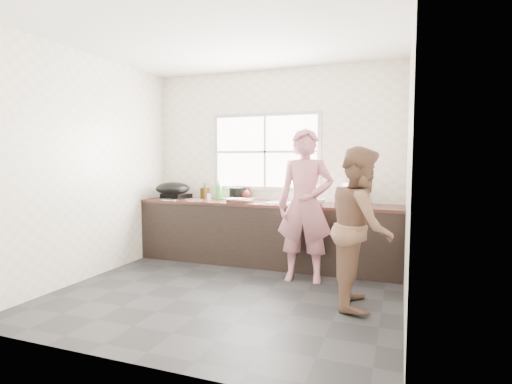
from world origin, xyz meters
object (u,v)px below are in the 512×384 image
(bottle_brown_short, at_px, (246,193))
(dish_rack, at_px, (353,194))
(plate_food, at_px, (227,199))
(pot_lid_left, at_px, (169,200))
(woman, at_px, (305,210))
(burner, at_px, (177,195))
(glass_jar, at_px, (209,197))
(cutting_board, at_px, (240,201))
(bowl_mince, at_px, (236,200))
(wok, at_px, (173,188))
(bottle_brown_tall, at_px, (205,191))
(bowl_crabs, at_px, (315,202))
(black_pot, at_px, (238,193))
(bowl_held, at_px, (306,203))
(pot_lid_right, at_px, (194,200))
(person_side, at_px, (361,227))
(bottle_green, at_px, (219,190))

(bottle_brown_short, distance_m, dish_rack, 1.56)
(plate_food, relative_size, pot_lid_left, 0.84)
(woman, relative_size, burner, 4.45)
(plate_food, xyz_separation_m, glass_jar, (-0.19, -0.18, 0.04))
(pot_lid_left, bearing_deg, cutting_board, 2.87)
(bottle_brown_short, height_order, pot_lid_left, bottle_brown_short)
(bowl_mince, bearing_deg, wok, 172.03)
(pot_lid_left, bearing_deg, bottle_brown_tall, 48.98)
(bowl_crabs, distance_m, burner, 2.25)
(bottle_brown_tall, relative_size, dish_rack, 0.53)
(plate_food, bearing_deg, black_pot, 13.67)
(wok, bearing_deg, bowl_held, -4.55)
(cutting_board, bearing_deg, pot_lid_right, 175.86)
(bowl_held, relative_size, plate_food, 0.96)
(woman, relative_size, black_pot, 6.98)
(wok, bearing_deg, black_pot, 16.75)
(person_side, xyz_separation_m, bottle_brown_tall, (-2.42, 1.36, 0.18))
(cutting_board, bearing_deg, dish_rack, 6.43)
(person_side, bearing_deg, bowl_crabs, 25.63)
(person_side, relative_size, cutting_board, 4.25)
(bowl_held, bearing_deg, wok, 175.45)
(black_pot, height_order, plate_food, black_pot)
(person_side, bearing_deg, pot_lid_left, 64.17)
(cutting_board, relative_size, black_pot, 1.53)
(bowl_mince, distance_m, burner, 1.24)
(wok, xyz_separation_m, pot_lid_left, (0.04, -0.16, -0.15))
(wok, xyz_separation_m, pot_lid_right, (0.38, -0.05, -0.15))
(bowl_mince, relative_size, burner, 0.62)
(cutting_board, xyz_separation_m, bottle_green, (-0.42, 0.22, 0.13))
(bowl_crabs, xyz_separation_m, pot_lid_right, (-1.76, 0.00, -0.03))
(pot_lid_left, bearing_deg, dish_rack, 4.94)
(woman, xyz_separation_m, burner, (-2.20, 0.77, 0.05))
(cutting_board, bearing_deg, bottle_green, 151.96)
(bottle_brown_tall, height_order, glass_jar, bottle_brown_tall)
(dish_rack, distance_m, pot_lid_right, 2.23)
(woman, bearing_deg, glass_jar, 155.61)
(pot_lid_right, bearing_deg, bowl_held, -3.82)
(bowl_mince, xyz_separation_m, burner, (-1.17, 0.42, -0.00))
(bowl_mince, distance_m, glass_jar, 0.56)
(bottle_green, xyz_separation_m, bottle_brown_tall, (-0.30, 0.14, -0.04))
(bottle_brown_short, distance_m, pot_lid_left, 1.11)
(bottle_brown_short, height_order, burner, bottle_brown_short)
(person_side, height_order, plate_food, person_side)
(person_side, xyz_separation_m, cutting_board, (-1.70, 1.00, 0.10))
(cutting_board, height_order, dish_rack, dish_rack)
(plate_food, relative_size, bottle_brown_tall, 1.01)
(pot_lid_right, bearing_deg, pot_lid_left, -162.68)
(bowl_mince, distance_m, bottle_brown_short, 0.43)
(bottle_green, bearing_deg, pot_lid_left, -156.97)
(woman, relative_size, bowl_held, 8.43)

